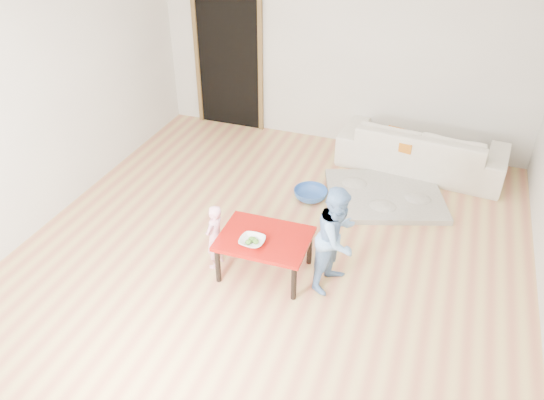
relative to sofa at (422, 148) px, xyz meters
The scene contains 13 objects.
floor 2.39m from the sofa, 120.06° to the right, with size 5.00×5.00×0.01m, color #C67954.
back_wall 1.62m from the sofa, 159.23° to the left, with size 5.00×0.02×2.60m, color silver.
left_wall 4.34m from the sofa, 150.92° to the right, with size 0.02×5.00×2.60m, color silver.
doorway 2.91m from the sofa, behind, with size 1.02×0.08×2.11m, color brown, non-canonical shape.
sofa is the anchor object (origin of this frame).
cushion 0.36m from the sofa, 149.00° to the right, with size 0.44×0.39×0.12m, color orange.
red_table 2.78m from the sofa, 114.62° to the right, with size 0.84×0.63×0.42m, color #9A0D08, non-canonical shape.
bowl 2.94m from the sofa, 114.76° to the right, with size 0.23×0.23×0.06m, color white.
broccoli 2.94m from the sofa, 114.76° to the right, with size 0.12×0.12×0.06m, color #2D5919, non-canonical shape.
child_pink 3.07m from the sofa, 122.27° to the right, with size 0.25×0.17×0.69m, color pink.
child_blue 2.51m from the sofa, 101.44° to the right, with size 0.50×0.39×1.04m, color #5694C9.
basin 1.61m from the sofa, 133.90° to the right, with size 0.39×0.39×0.12m, color #2A549F.
blanket 0.92m from the sofa, 109.41° to the right, with size 1.31×1.10×0.07m, color #B7B2A1, non-canonical shape.
Camera 1 is at (1.41, -4.12, 3.41)m, focal length 35.00 mm.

